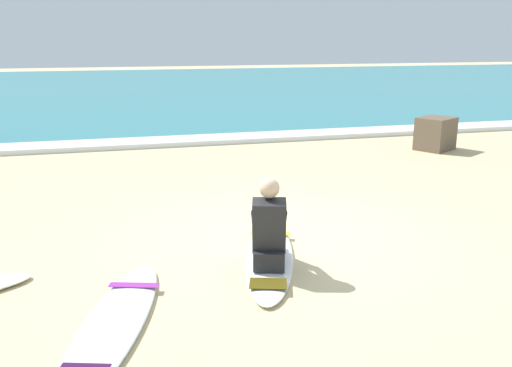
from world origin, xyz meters
TOP-DOWN VIEW (x-y plane):
  - ground_plane at (0.00, 0.00)m, footprint 80.00×80.00m
  - sea at (0.00, 20.10)m, footprint 80.00×28.00m
  - breaking_foam at (0.00, 6.40)m, footprint 80.00×0.90m
  - surfboard_main at (-0.32, -0.57)m, footprint 1.17×2.32m
  - surfer_seated at (-0.40, -0.80)m, footprint 0.51×0.76m
  - surfboard_spare_near at (-1.99, -1.59)m, footprint 1.19×2.38m
  - shoreline_rock at (4.83, 4.28)m, footprint 0.97×0.92m

SIDE VIEW (x-z plane):
  - ground_plane at x=0.00m, z-range 0.00..0.00m
  - surfboard_spare_near at x=-1.99m, z-range 0.00..0.07m
  - surfboard_main at x=-0.32m, z-range 0.00..0.07m
  - sea at x=0.00m, z-range 0.00..0.10m
  - breaking_foam at x=0.00m, z-range 0.00..0.11m
  - shoreline_rock at x=4.83m, z-range 0.00..0.71m
  - surfer_seated at x=-0.40m, z-range -0.04..0.91m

